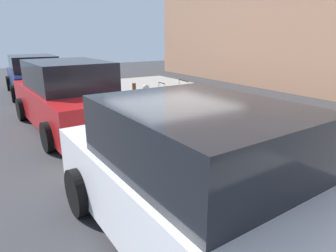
{
  "coord_description": "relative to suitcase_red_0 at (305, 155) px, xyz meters",
  "views": [
    {
      "loc": [
        -5.6,
        3.65,
        2.29
      ],
      "look_at": [
        -0.7,
        0.56,
        0.52
      ],
      "focal_mm": 31.22,
      "sensor_mm": 36.0,
      "label": 1
    }
  ],
  "objects": [
    {
      "name": "suitcase_maroon_2",
      "position": [
        1.16,
        0.02,
        0.06
      ],
      "size": [
        0.41,
        0.22,
        0.97
      ],
      "color": "maroon",
      "rests_on": "sidewalk_curb"
    },
    {
      "name": "suitcase_red_0",
      "position": [
        0.0,
        0.0,
        0.0
      ],
      "size": [
        0.45,
        0.21,
        0.9
      ],
      "color": "red",
      "rests_on": "sidewalk_curb"
    },
    {
      "name": "ground_plane",
      "position": [
        3.06,
        0.6,
        -0.44
      ],
      "size": [
        40.0,
        40.0,
        0.0
      ],
      "primitive_type": "plane",
      "color": "#333335"
    },
    {
      "name": "suitcase_teal_3",
      "position": [
        1.74,
        -0.07,
        0.02
      ],
      "size": [
        0.49,
        0.27,
        0.89
      ],
      "color": "#0F606B",
      "rests_on": "sidewalk_curb"
    },
    {
      "name": "parked_car_red_1",
      "position": [
        5.09,
        2.43,
        0.35
      ],
      "size": [
        4.82,
        2.31,
        1.71
      ],
      "color": "#AD1619",
      "rests_on": "ground_plane"
    },
    {
      "name": "suitcase_black_1",
      "position": [
        0.59,
        -0.02,
        -0.03
      ],
      "size": [
        0.49,
        0.25,
        0.86
      ],
      "color": "black",
      "rests_on": "sidewalk_curb"
    },
    {
      "name": "suitcase_olive_5",
      "position": [
        2.88,
        0.02,
        0.07
      ],
      "size": [
        0.49,
        0.23,
        0.8
      ],
      "color": "#59601E",
      "rests_on": "sidewalk_curb"
    },
    {
      "name": "suitcase_red_7",
      "position": [
        4.06,
        -0.0,
        -0.03
      ],
      "size": [
        0.36,
        0.21,
        0.61
      ],
      "color": "red",
      "rests_on": "sidewalk_curb"
    },
    {
      "name": "parked_car_white_0",
      "position": [
        -0.27,
        2.43,
        0.32
      ],
      "size": [
        4.26,
        2.18,
        1.64
      ],
      "color": "silver",
      "rests_on": "ground_plane"
    },
    {
      "name": "suitcase_silver_6",
      "position": [
        3.51,
        -0.03,
        0.09
      ],
      "size": [
        0.51,
        0.24,
        1.11
      ],
      "color": "#9EA0A8",
      "rests_on": "sidewalk_curb"
    },
    {
      "name": "suitcase_navy_4",
      "position": [
        2.31,
        0.02,
        0.02
      ],
      "size": [
        0.4,
        0.27,
        0.97
      ],
      "color": "navy",
      "rests_on": "sidewalk_curb"
    },
    {
      "name": "fire_hydrant",
      "position": [
        5.51,
        -0.01,
        0.08
      ],
      "size": [
        0.39,
        0.21,
        0.73
      ],
      "color": "#99999E",
      "rests_on": "sidewalk_curb"
    },
    {
      "name": "parked_car_navy_2",
      "position": [
        10.72,
        2.43,
        0.29
      ],
      "size": [
        4.53,
        2.12,
        1.56
      ],
      "color": "#141E4C",
      "rests_on": "ground_plane"
    },
    {
      "name": "sidewalk_curb",
      "position": [
        3.06,
        -1.9,
        -0.37
      ],
      "size": [
        18.0,
        5.0,
        0.14
      ],
      "primitive_type": "cube",
      "color": "gray",
      "rests_on": "ground_plane"
    },
    {
      "name": "suitcase_black_8",
      "position": [
        4.56,
        -0.02,
        0.01
      ],
      "size": [
        0.37,
        0.26,
        0.91
      ],
      "color": "black",
      "rests_on": "sidewalk_curb"
    },
    {
      "name": "bollard_post",
      "position": [
        6.04,
        0.14,
        0.05
      ],
      "size": [
        0.12,
        0.12,
        0.71
      ],
      "primitive_type": "cylinder",
      "color": "brown",
      "rests_on": "sidewalk_curb"
    }
  ]
}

